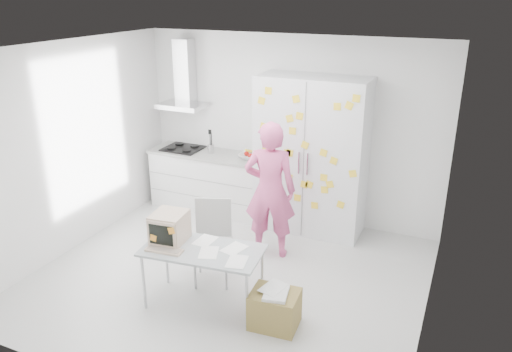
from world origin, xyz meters
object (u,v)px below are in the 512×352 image
at_px(desk, 181,237).
at_px(chair, 213,236).
at_px(person, 270,190).
at_px(cardboard_box, 275,308).

distance_m(desk, chair, 0.57).
distance_m(person, desk, 1.42).
bearing_deg(cardboard_box, person, 114.66).
bearing_deg(chair, cardboard_box, -49.89).
bearing_deg(desk, person, 63.68).
bearing_deg(person, desk, 55.89).
bearing_deg(person, chair, 50.23).
height_order(desk, chair, desk).
height_order(desk, cardboard_box, desk).
height_order(person, desk, person).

